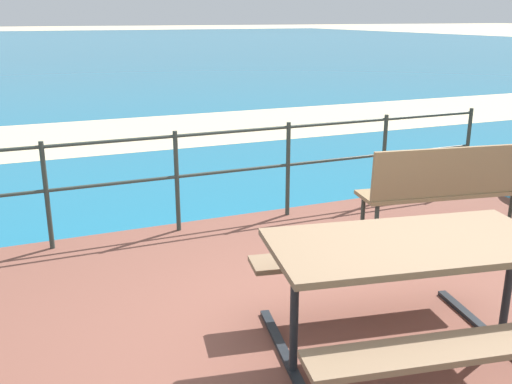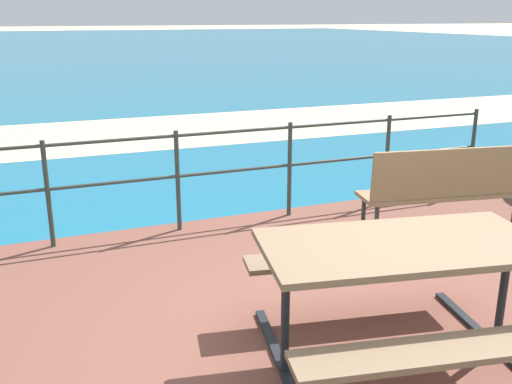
{
  "view_description": "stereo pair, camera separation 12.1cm",
  "coord_description": "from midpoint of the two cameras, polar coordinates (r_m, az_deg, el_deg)",
  "views": [
    {
      "loc": [
        -1.94,
        -2.76,
        2.08
      ],
      "look_at": [
        0.02,
        1.91,
        0.52
      ],
      "focal_mm": 40.35,
      "sensor_mm": 36.0,
      "label": 1
    },
    {
      "loc": [
        -1.83,
        -2.8,
        2.08
      ],
      "look_at": [
        0.02,
        1.91,
        0.52
      ],
      "focal_mm": 40.35,
      "sensor_mm": 36.0,
      "label": 2
    }
  ],
  "objects": [
    {
      "name": "ground_plane",
      "position": [
        3.95,
        9.96,
        -14.92
      ],
      "size": [
        240.0,
        240.0,
        0.0
      ],
      "primitive_type": "plane",
      "color": "beige"
    },
    {
      "name": "patio_paving",
      "position": [
        3.93,
        9.98,
        -14.55
      ],
      "size": [
        6.4,
        5.2,
        0.06
      ],
      "primitive_type": "cube",
      "color": "brown",
      "rests_on": "ground"
    },
    {
      "name": "sea_water",
      "position": [
        42.87,
        -20.86,
        13.28
      ],
      "size": [
        90.0,
        90.0,
        0.01
      ],
      "primitive_type": "cube",
      "color": "#196B8E",
      "rests_on": "ground"
    },
    {
      "name": "beach_strip",
      "position": [
        10.86,
        -12.47,
        5.73
      ],
      "size": [
        54.03,
        3.72,
        0.01
      ],
      "primitive_type": "cube",
      "rotation": [
        0.0,
        0.0,
        -0.01
      ],
      "color": "beige",
      "rests_on": "ground"
    },
    {
      "name": "picnic_table",
      "position": [
        3.49,
        13.87,
        -7.56
      ],
      "size": [
        1.84,
        1.7,
        0.78
      ],
      "rotation": [
        0.0,
        0.0,
        -0.18
      ],
      "color": "#7A6047",
      "rests_on": "patio_paving"
    },
    {
      "name": "park_bench",
      "position": [
        5.58,
        18.65,
        0.83
      ],
      "size": [
        1.81,
        0.7,
        0.91
      ],
      "rotation": [
        0.0,
        0.0,
        2.97
      ],
      "color": "#8C704C",
      "rests_on": "patio_paving"
    },
    {
      "name": "railing_fence",
      "position": [
        5.69,
        -2.76,
        2.88
      ],
      "size": [
        5.94,
        0.04,
        0.99
      ],
      "color": "#2D3833",
      "rests_on": "patio_paving"
    }
  ]
}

